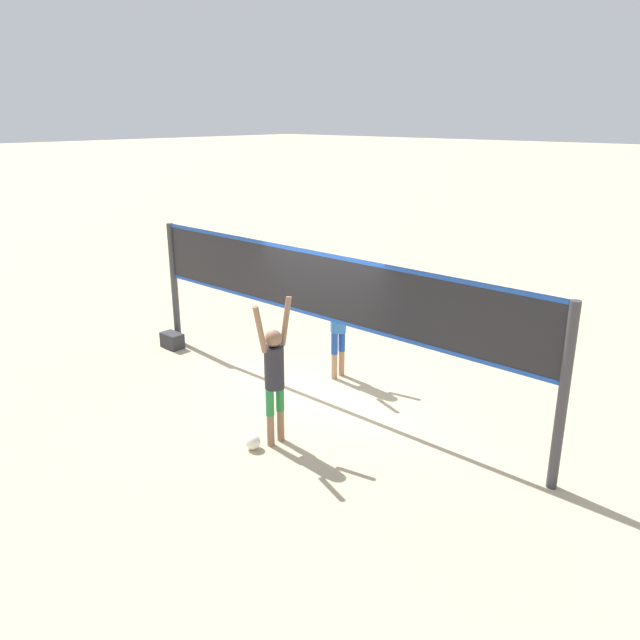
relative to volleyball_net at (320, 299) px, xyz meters
The scene contains 6 objects.
ground_plane 1.73m from the volleyball_net, ahead, with size 200.00×200.00×0.00m, color #C6B28C.
volleyball_net is the anchor object (origin of this frame).
player_spiker 1.76m from the volleyball_net, 70.66° to the right, with size 0.28×0.71×2.15m.
player_blocker 1.09m from the volleyball_net, 110.98° to the left, with size 0.28×0.70×2.14m.
volleyball 2.54m from the volleyball_net, 77.19° to the right, with size 0.22×0.22×0.22m.
gear_bag 4.12m from the volleyball_net, behind, with size 0.47×0.28×0.31m.
Camera 1 is at (6.39, -7.11, 4.54)m, focal length 35.00 mm.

